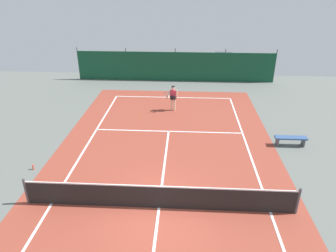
% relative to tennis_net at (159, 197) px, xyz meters
% --- Properties ---
extents(ground_plane, '(36.00, 36.00, 0.00)m').
position_rel_tennis_net_xyz_m(ground_plane, '(0.00, 0.00, -0.51)').
color(ground_plane, slate).
extents(court_surface, '(11.02, 26.60, 0.01)m').
position_rel_tennis_net_xyz_m(court_surface, '(0.00, 0.00, -0.51)').
color(court_surface, brown).
rests_on(court_surface, ground).
extents(tennis_net, '(10.12, 0.10, 1.10)m').
position_rel_tennis_net_xyz_m(tennis_net, '(0.00, 0.00, 0.00)').
color(tennis_net, black).
rests_on(tennis_net, ground).
extents(back_fence, '(16.30, 0.98, 2.70)m').
position_rel_tennis_net_xyz_m(back_fence, '(-0.00, 16.48, 0.16)').
color(back_fence, '#14472D').
rests_on(back_fence, ground).
extents(tennis_player, '(0.80, 0.68, 1.64)m').
position_rel_tennis_net_xyz_m(tennis_player, '(0.10, 9.51, 0.45)').
color(tennis_player, beige).
rests_on(tennis_player, ground).
extents(tennis_ball_near_player, '(0.07, 0.07, 0.07)m').
position_rel_tennis_net_xyz_m(tennis_ball_near_player, '(-1.95, 8.51, -0.48)').
color(tennis_ball_near_player, '#CCDB33').
rests_on(tennis_ball_near_player, ground).
extents(parked_car, '(2.24, 4.31, 1.68)m').
position_rel_tennis_net_xyz_m(parked_car, '(4.26, 18.82, 0.33)').
color(parked_car, navy).
rests_on(parked_car, ground).
extents(courtside_bench, '(1.60, 0.40, 0.49)m').
position_rel_tennis_net_xyz_m(courtside_bench, '(6.31, 5.16, -0.14)').
color(courtside_bench, '#335184').
rests_on(courtside_bench, ground).
extents(water_bottle, '(0.08, 0.08, 0.24)m').
position_rel_tennis_net_xyz_m(water_bottle, '(-5.86, 2.25, -0.39)').
color(water_bottle, '#D84C38').
rests_on(water_bottle, ground).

